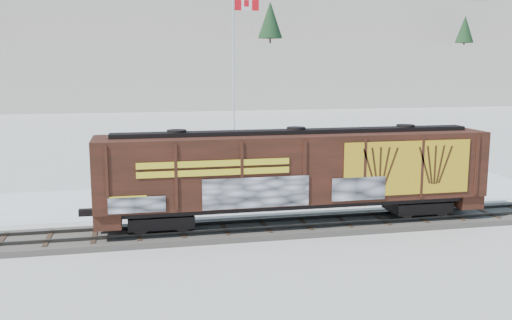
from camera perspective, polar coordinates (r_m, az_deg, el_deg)
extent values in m
plane|color=white|center=(28.00, 0.87, -7.09)|extent=(500.00, 500.00, 0.00)
cube|color=#59544C|center=(27.96, 0.87, -6.81)|extent=(50.00, 3.40, 0.28)
cube|color=#33302D|center=(27.23, 1.22, -6.79)|extent=(50.00, 0.10, 0.15)
cube|color=#33302D|center=(28.58, 0.54, -6.01)|extent=(50.00, 0.10, 0.15)
cube|color=white|center=(35.10, -1.90, -3.67)|extent=(40.00, 8.00, 0.03)
cube|color=white|center=(121.32, -9.42, 8.32)|extent=(360.00, 40.00, 12.00)
cube|color=white|center=(151.33, -10.07, 10.76)|extent=(360.00, 40.00, 24.00)
cube|color=white|center=(186.50, -10.55, 12.15)|extent=(360.00, 50.00, 35.00)
cone|color=#173119|center=(119.87, 1.43, 13.84)|extent=(5.04, 5.04, 7.38)
cone|color=#173119|center=(144.16, 20.15, 12.18)|extent=(4.20, 4.20, 6.15)
cube|color=black|center=(27.11, -9.51, -5.84)|extent=(3.00, 2.00, 0.90)
cube|color=black|center=(30.56, 15.80, -4.33)|extent=(3.00, 2.00, 0.90)
cylinder|color=black|center=(26.34, -11.50, -6.35)|extent=(0.90, 0.12, 0.90)
cube|color=black|center=(28.01, 3.94, -4.13)|extent=(18.96, 2.40, 0.25)
cube|color=#3E1811|center=(27.66, 3.98, -0.64)|extent=(18.96, 3.00, 3.21)
cube|color=black|center=(27.42, 4.02, 2.86)|extent=(17.44, 0.90, 0.20)
cube|color=gold|center=(28.13, 14.94, -0.77)|extent=(6.45, 0.03, 2.60)
cube|color=gold|center=(25.25, -4.16, -0.80)|extent=(6.83, 0.02, 0.70)
cube|color=silver|center=(25.80, 0.05, -3.28)|extent=(4.93, 0.03, 1.40)
cylinder|color=silver|center=(41.82, -2.20, -1.44)|extent=(0.90, 0.90, 0.20)
cylinder|color=silver|center=(41.10, -2.26, 7.36)|extent=(0.14, 0.14, 13.00)
cube|color=red|center=(41.37, -1.81, 15.42)|extent=(0.50, 0.07, 1.00)
cube|color=white|center=(41.48, -0.97, 15.41)|extent=(0.70, 0.09, 1.00)
cube|color=red|center=(41.62, -0.06, 15.39)|extent=(0.50, 0.07, 1.00)
imported|color=#ADB0B4|center=(35.29, -9.25, -2.49)|extent=(4.26, 1.77, 1.45)
imported|color=white|center=(34.62, 5.57, -2.59)|extent=(4.76, 2.29, 1.51)
imported|color=black|center=(38.80, 13.42, -1.68)|extent=(4.76, 3.25, 1.28)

